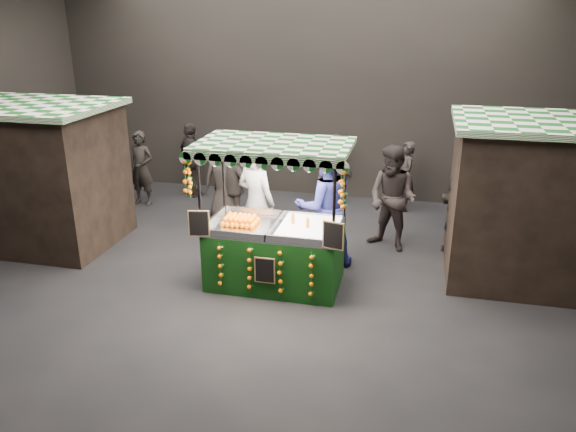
# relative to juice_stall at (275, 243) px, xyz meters

# --- Properties ---
(ground) EXTENTS (12.00, 12.00, 0.00)m
(ground) POSITION_rel_juice_stall_xyz_m (-0.34, -0.25, -0.72)
(ground) COLOR black
(ground) RESTS_ON ground
(market_hall) EXTENTS (12.10, 10.10, 5.05)m
(market_hall) POSITION_rel_juice_stall_xyz_m (-0.34, -0.25, 2.66)
(market_hall) COLOR black
(market_hall) RESTS_ON ground
(neighbour_stall_left) EXTENTS (3.00, 2.20, 2.60)m
(neighbour_stall_left) POSITION_rel_juice_stall_xyz_m (-4.74, 0.75, 0.59)
(neighbour_stall_left) COLOR black
(neighbour_stall_left) RESTS_ON ground
(neighbour_stall_right) EXTENTS (3.00, 2.20, 2.60)m
(neighbour_stall_right) POSITION_rel_juice_stall_xyz_m (4.06, 1.25, 0.59)
(neighbour_stall_right) COLOR black
(neighbour_stall_right) RESTS_ON ground
(juice_stall) EXTENTS (2.39, 1.41, 2.32)m
(juice_stall) POSITION_rel_juice_stall_xyz_m (0.00, 0.00, 0.00)
(juice_stall) COLOR black
(juice_stall) RESTS_ON ground
(vendor_grey) EXTENTS (0.84, 0.69, 2.00)m
(vendor_grey) POSITION_rel_juice_stall_xyz_m (-0.61, 1.04, 0.28)
(vendor_grey) COLOR #929298
(vendor_grey) RESTS_ON ground
(vendor_blue) EXTENTS (1.26, 1.15, 2.10)m
(vendor_blue) POSITION_rel_juice_stall_xyz_m (0.62, 0.95, 0.33)
(vendor_blue) COLOR navy
(vendor_blue) RESTS_ON ground
(shopper_0) EXTENTS (0.64, 0.45, 1.66)m
(shopper_0) POSITION_rel_juice_stall_xyz_m (-3.88, 3.13, 0.11)
(shopper_0) COLOR black
(shopper_0) RESTS_ON ground
(shopper_1) EXTENTS (1.17, 1.08, 1.92)m
(shopper_1) POSITION_rel_juice_stall_xyz_m (1.68, 1.90, 0.24)
(shopper_1) COLOR #2B2423
(shopper_1) RESTS_ON ground
(shopper_2) EXTENTS (1.04, 0.97, 1.72)m
(shopper_2) POSITION_rel_juice_stall_xyz_m (-3.01, 3.93, 0.14)
(shopper_2) COLOR #282220
(shopper_2) RESTS_ON ground
(shopper_3) EXTENTS (1.07, 1.14, 1.54)m
(shopper_3) POSITION_rel_juice_stall_xyz_m (0.24, 4.33, 0.05)
(shopper_3) COLOR #292321
(shopper_3) RESTS_ON ground
(shopper_4) EXTENTS (0.95, 0.78, 1.68)m
(shopper_4) POSITION_rel_juice_stall_xyz_m (-1.75, 2.59, 0.12)
(shopper_4) COLOR #2C2724
(shopper_4) RESTS_ON ground
(shopper_5) EXTENTS (1.13, 1.54, 1.61)m
(shopper_5) POSITION_rel_juice_stall_xyz_m (2.84, 1.87, 0.09)
(shopper_5) COLOR #2C2924
(shopper_5) RESTS_ON ground
(shopper_6) EXTENTS (0.51, 0.63, 1.52)m
(shopper_6) POSITION_rel_juice_stall_xyz_m (1.84, 4.09, 0.04)
(shopper_6) COLOR #292321
(shopper_6) RESTS_ON ground
(shopper_7) EXTENTS (1.29, 1.00, 1.75)m
(shopper_7) POSITION_rel_juice_stall_xyz_m (-1.53, 2.62, 0.16)
(shopper_7) COLOR black
(shopper_7) RESTS_ON ground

